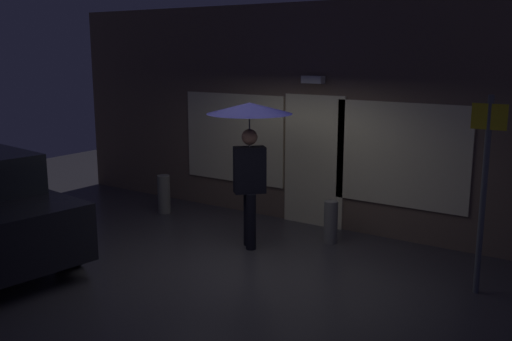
% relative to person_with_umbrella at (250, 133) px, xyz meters
% --- Properties ---
extents(ground_plane, '(18.00, 18.00, 0.00)m').
position_rel_person_with_umbrella_xyz_m(ground_plane, '(0.23, -0.62, -1.73)').
color(ground_plane, '#38353A').
extents(building_facade, '(10.80, 0.48, 3.68)m').
position_rel_person_with_umbrella_xyz_m(building_facade, '(0.22, 1.72, 0.09)').
color(building_facade, brown).
rests_on(building_facade, ground).
extents(person_with_umbrella, '(1.25, 1.25, 2.18)m').
position_rel_person_with_umbrella_xyz_m(person_with_umbrella, '(0.00, 0.00, 0.00)').
color(person_with_umbrella, black).
rests_on(person_with_umbrella, ground).
extents(street_sign_post, '(0.40, 0.07, 2.42)m').
position_rel_person_with_umbrella_xyz_m(street_sign_post, '(3.26, 0.16, -0.36)').
color(street_sign_post, '#595B60').
rests_on(street_sign_post, ground).
extents(sidewalk_bollard, '(0.21, 0.21, 0.66)m').
position_rel_person_with_umbrella_xyz_m(sidewalk_bollard, '(0.92, 0.85, -1.40)').
color(sidewalk_bollard, slate).
rests_on(sidewalk_bollard, ground).
extents(sidewalk_bollard_2, '(0.23, 0.23, 0.70)m').
position_rel_person_with_umbrella_xyz_m(sidewalk_bollard_2, '(-2.36, 0.67, -1.38)').
color(sidewalk_bollard_2, slate).
rests_on(sidewalk_bollard_2, ground).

